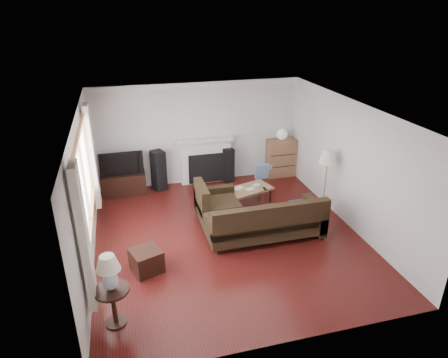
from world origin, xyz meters
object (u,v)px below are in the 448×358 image
object	(u,v)px
bookshelf	(281,158)
side_table	(114,306)
tv_stand	(124,183)
coffee_table	(249,196)
sectional_sofa	(265,219)
floor_lamp	(325,183)

from	to	relation	value
bookshelf	side_table	world-z (taller)	bookshelf
tv_stand	coffee_table	distance (m)	2.99
side_table	sectional_sofa	bearing A→B (deg)	29.79
sectional_sofa	coffee_table	world-z (taller)	sectional_sofa
bookshelf	coffee_table	bearing A→B (deg)	-134.13
sectional_sofa	floor_lamp	distance (m)	1.67
bookshelf	floor_lamp	size ratio (longest dim) A/B	0.69
coffee_table	tv_stand	bearing A→B (deg)	136.79
floor_lamp	side_table	world-z (taller)	floor_lamp
coffee_table	floor_lamp	size ratio (longest dim) A/B	0.70
tv_stand	sectional_sofa	xyz separation A→B (m)	(2.56, -2.67, 0.14)
floor_lamp	side_table	size ratio (longest dim) A/B	2.38
sectional_sofa	side_table	world-z (taller)	sectional_sofa
tv_stand	floor_lamp	size ratio (longest dim) A/B	0.71
floor_lamp	sectional_sofa	bearing A→B (deg)	-159.82
sectional_sofa	floor_lamp	xyz separation A→B (m)	(1.54, 0.57, 0.32)
bookshelf	floor_lamp	bearing A→B (deg)	-87.03
bookshelf	floor_lamp	world-z (taller)	floor_lamp
sectional_sofa	side_table	size ratio (longest dim) A/B	4.05
tv_stand	sectional_sofa	world-z (taller)	sectional_sofa
bookshelf	tv_stand	bearing A→B (deg)	-179.41
coffee_table	floor_lamp	distance (m)	1.70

